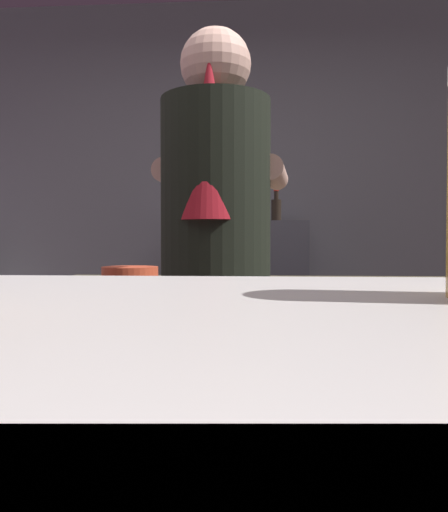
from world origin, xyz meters
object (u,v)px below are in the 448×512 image
object	(u,v)px
bartender	(215,264)
bottle_soy	(276,209)
chefs_knife	(296,281)
mixing_bowl	(130,274)
bottle_vinegar	(239,210)

from	to	relation	value
bartender	bottle_soy	world-z (taller)	bartender
bartender	bottle_soy	xyz separation A→B (m)	(0.24, 1.69, 0.28)
chefs_knife	bartender	bearing A→B (deg)	-145.22
mixing_bowl	bottle_soy	distance (m)	1.51
bottle_vinegar	bottle_soy	size ratio (longest dim) A/B	0.85
chefs_knife	bottle_vinegar	world-z (taller)	bottle_vinegar
bottle_vinegar	chefs_knife	bearing A→B (deg)	-76.85
bottle_soy	bottle_vinegar	bearing A→B (deg)	-153.65
bottle_vinegar	bartender	bearing A→B (deg)	-90.33
bartender	mixing_bowl	world-z (taller)	bartender
mixing_bowl	chefs_knife	distance (m)	0.64
bartender	chefs_knife	xyz separation A→B (m)	(0.28, 0.41, -0.08)
chefs_knife	bottle_soy	world-z (taller)	bottle_soy
mixing_bowl	bottle_vinegar	world-z (taller)	bottle_vinegar
mixing_bowl	bartender	bearing A→B (deg)	-43.77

